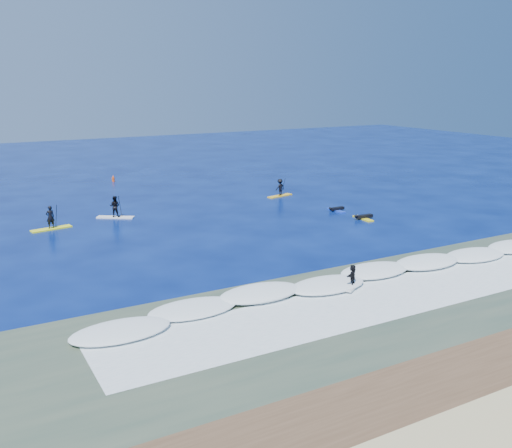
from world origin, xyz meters
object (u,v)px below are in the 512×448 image
prone_paddler_near (363,217)px  wave_surfer (352,277)px  sup_paddler_left (51,221)px  sup_paddler_center (115,208)px  marker_buoy (113,179)px  sup_paddler_right (280,188)px  prone_paddler_far (336,209)px

prone_paddler_near → wave_surfer: 17.08m
sup_paddler_left → sup_paddler_center: bearing=3.3°
sup_paddler_left → marker_buoy: 21.55m
sup_paddler_left → sup_paddler_center: 5.66m
sup_paddler_right → prone_paddler_far: sup_paddler_right is taller
sup_paddler_left → wave_surfer: 25.38m
wave_surfer → marker_buoy: (-2.27, 41.09, -0.43)m
prone_paddler_near → prone_paddler_far: 3.59m
sup_paddler_center → marker_buoy: size_ratio=4.09×
sup_paddler_right → sup_paddler_center: bearing=169.2°
prone_paddler_near → prone_paddler_far: size_ratio=1.10×
prone_paddler_far → marker_buoy: (-13.44, 24.73, 0.18)m
wave_surfer → sup_paddler_center: bearing=73.0°
marker_buoy → sup_paddler_right: bearing=-53.2°
sup_paddler_left → prone_paddler_near: (23.78, -9.34, -0.53)m
sup_paddler_center → prone_paddler_near: size_ratio=1.35×
prone_paddler_near → sup_paddler_right: bearing=8.7°
sup_paddler_center → wave_surfer: (6.97, -23.44, -0.07)m
sup_paddler_right → marker_buoy: 20.77m
sup_paddler_center → sup_paddler_right: size_ratio=1.02×
sup_paddler_left → sup_paddler_right: sup_paddler_left is taller
marker_buoy → prone_paddler_near: bearing=-64.4°
sup_paddler_right → prone_paddler_near: sup_paddler_right is taller
sup_paddler_center → prone_paddler_near: sup_paddler_center is taller
sup_paddler_left → sup_paddler_center: size_ratio=1.05×
prone_paddler_far → wave_surfer: (-11.17, -16.36, 0.61)m
sup_paddler_left → prone_paddler_near: sup_paddler_left is taller
sup_paddler_center → prone_paddler_near: bearing=3.2°
sup_paddler_left → sup_paddler_right: 22.75m
prone_paddler_near → marker_buoy: bearing=28.7°
prone_paddler_far → marker_buoy: bearing=27.0°
prone_paddler_near → marker_buoy: 31.41m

